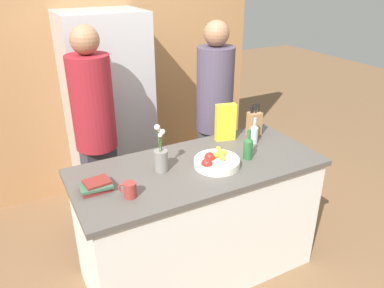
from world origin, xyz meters
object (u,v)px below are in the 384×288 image
at_px(knife_block, 254,123).
at_px(cereal_box, 225,122).
at_px(bottle_oil, 254,133).
at_px(person_in_blue, 214,112).
at_px(refrigerator, 109,113).
at_px(fruit_bowl, 216,161).
at_px(flower_vase, 161,157).
at_px(book_stack, 96,186).
at_px(coffee_mug, 130,190).
at_px(person_at_sink, 95,128).
at_px(bottle_vinegar, 248,147).

bearing_deg(knife_block, cereal_box, 172.37).
height_order(bottle_oil, person_in_blue, person_in_blue).
bearing_deg(bottle_oil, knife_block, 53.74).
bearing_deg(refrigerator, person_in_blue, -42.26).
height_order(fruit_bowl, cereal_box, cereal_box).
relative_size(flower_vase, book_stack, 1.69).
bearing_deg(flower_vase, person_in_blue, 37.46).
bearing_deg(coffee_mug, person_at_sink, 87.61).
bearing_deg(book_stack, cereal_box, 13.43).
bearing_deg(person_at_sink, coffee_mug, -102.19).
bearing_deg(flower_vase, person_at_sink, 110.13).
height_order(cereal_box, person_in_blue, person_in_blue).
distance_m(bottle_oil, person_at_sink, 1.24).
bearing_deg(knife_block, bottle_oil, -126.26).
distance_m(fruit_bowl, person_at_sink, 1.03).
relative_size(flower_vase, coffee_mug, 3.45).
bearing_deg(bottle_oil, person_in_blue, 94.87).
height_order(book_stack, person_in_blue, person_in_blue).
relative_size(refrigerator, person_in_blue, 1.03).
distance_m(refrigerator, person_in_blue, 1.02).
height_order(knife_block, flower_vase, flower_vase).
bearing_deg(flower_vase, coffee_mug, -145.04).
distance_m(bottle_vinegar, person_in_blue, 0.74).
height_order(coffee_mug, person_at_sink, person_at_sink).
distance_m(fruit_bowl, knife_block, 0.63).
distance_m(flower_vase, book_stack, 0.46).
bearing_deg(fruit_bowl, bottle_vinegar, -1.95).
bearing_deg(coffee_mug, bottle_vinegar, 4.84).
relative_size(bottle_vinegar, person_in_blue, 0.12).
distance_m(coffee_mug, person_in_blue, 1.33).
bearing_deg(person_at_sink, refrigerator, 54.78).
xyz_separation_m(refrigerator, bottle_vinegar, (0.60, -1.40, 0.10)).
xyz_separation_m(book_stack, bottle_oil, (1.27, 0.11, 0.05)).
bearing_deg(refrigerator, coffee_mug, -101.87).
distance_m(cereal_box, person_in_blue, 0.39).
height_order(coffee_mug, bottle_oil, bottle_oil).
height_order(bottle_vinegar, person_at_sink, person_at_sink).
xyz_separation_m(flower_vase, person_in_blue, (0.77, 0.59, -0.01)).
distance_m(cereal_box, bottle_oil, 0.24).
bearing_deg(cereal_box, bottle_oil, -43.31).
bearing_deg(flower_vase, book_stack, -175.09).
distance_m(knife_block, cereal_box, 0.26).
xyz_separation_m(book_stack, person_in_blue, (1.22, 0.63, 0.06)).
bearing_deg(fruit_bowl, knife_block, 29.58).
relative_size(refrigerator, bottle_vinegar, 8.29).
xyz_separation_m(bottle_vinegar, person_at_sink, (-0.87, 0.83, 0.01)).
distance_m(book_stack, bottle_vinegar, 1.08).
xyz_separation_m(knife_block, book_stack, (-1.36, -0.23, -0.07)).
bearing_deg(book_stack, coffee_mug, -46.23).
distance_m(refrigerator, book_stack, 1.40).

